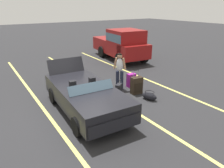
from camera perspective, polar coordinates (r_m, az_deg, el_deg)
ground_plane at (r=7.69m, az=-7.03°, el=-7.30°), size 80.00×80.00×0.00m
lot_line_near at (r=7.31m, az=-15.94°, el=-9.61°), size 18.00×0.12×0.01m
lot_line_mid at (r=8.35m, az=1.92°, el=-4.79°), size 18.00×0.12×0.01m
lot_line_far at (r=10.03m, az=14.66°, el=-0.99°), size 18.00×0.12×0.01m
convertible_car at (r=7.27m, az=-6.60°, el=-3.83°), size 4.25×2.00×1.52m
suitcase_large_black at (r=9.02m, az=6.71°, el=-0.38°), size 0.34×0.51×1.04m
suitcase_medium_bright at (r=9.80m, az=5.27°, el=1.03°), size 0.27×0.41×0.62m
suitcase_small_carryon at (r=8.82m, az=1.82°, el=-1.56°), size 0.36×0.39×0.72m
duffel_bag at (r=8.58m, az=10.13°, el=-3.24°), size 0.70×0.48×0.34m
traveler_person at (r=9.32m, az=2.10°, el=4.09°), size 0.53×0.45×1.65m
parked_pickup_truck_near at (r=14.50m, az=2.78°, el=10.83°), size 5.18×2.48×2.10m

